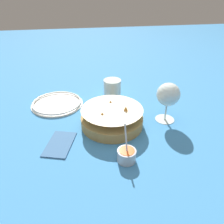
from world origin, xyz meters
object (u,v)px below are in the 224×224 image
sauce_cup (127,155)px  beer_mug (112,89)px  food_basket (112,118)px  side_plate (57,103)px  wine_glass (168,96)px

sauce_cup → beer_mug: bearing=-3.6°
sauce_cup → food_basket: bearing=3.6°
food_basket → side_plate: 0.29m
sauce_cup → wine_glass: bearing=-45.1°
sauce_cup → beer_mug: sauce_cup is taller
wine_glass → beer_mug: bearing=37.8°
food_basket → sauce_cup: size_ratio=2.07×
wine_glass → side_plate: 0.48m
sauce_cup → wine_glass: size_ratio=0.73×
sauce_cup → side_plate: 0.46m
food_basket → side_plate: (0.20, 0.22, -0.02)m
food_basket → side_plate: size_ratio=1.04×
sauce_cup → beer_mug: size_ratio=0.97×
beer_mug → food_basket: bearing=170.3°
food_basket → side_plate: food_basket is taller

